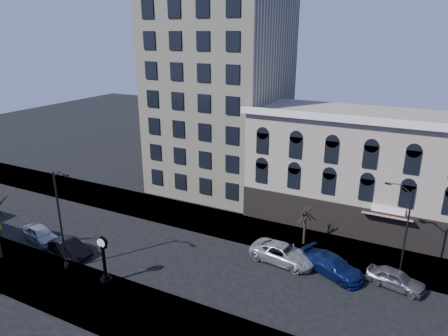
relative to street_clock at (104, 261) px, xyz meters
The scene contains 15 objects.
ground 7.48m from the street_clock, 56.52° to the left, with size 160.00×160.00×0.00m, color black.
sidewalk_far 14.69m from the street_clock, 74.18° to the left, with size 160.00×6.00×0.12m, color gray.
sidewalk_near 4.87m from the street_clock, 26.75° to the right, with size 160.00×6.00×0.12m, color gray.
cream_tower 30.37m from the street_clock, 94.93° to the left, with size 15.90×15.40×42.50m.
victorian_row 27.38m from the street_clock, 53.89° to the left, with size 22.60×11.19×12.50m.
street_clock is the anchor object (origin of this frame).
street_lamp_near 6.51m from the street_clock, behind, with size 2.43×0.79×9.48m.
street_lamp_far 24.76m from the street_clock, 29.67° to the left, with size 2.15×0.47×8.32m.
bare_tree_far 18.85m from the street_clock, 46.56° to the left, with size 2.65×2.65×4.55m.
warning_sign 12.95m from the street_clock, behind, with size 0.79×0.14×2.43m.
car_near_a 10.98m from the street_clock, 167.32° to the left, with size 1.91×4.74×1.62m, color #A5A8AD.
car_near_b 6.47m from the street_clock, 162.96° to the left, with size 1.60×4.58×1.51m, color black.
car_far_a 15.60m from the street_clock, 38.66° to the left, with size 2.79×6.05×1.68m, color #A5A8AD.
car_far_b 19.27m from the street_clock, 30.66° to the left, with size 2.33×5.73×1.66m, color #0C194C.
car_far_c 23.89m from the street_clock, 25.32° to the left, with size 1.84×4.58×1.56m, color #595B60.
Camera 1 is at (17.71, -27.00, 19.76)m, focal length 32.00 mm.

